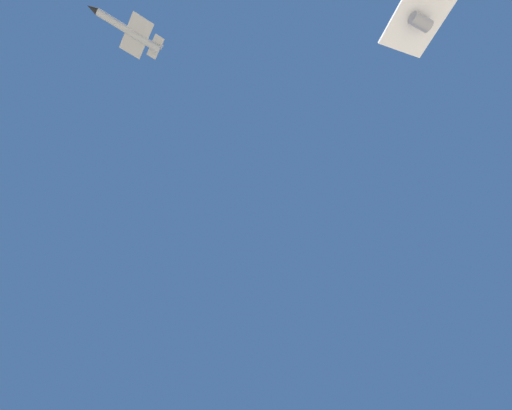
# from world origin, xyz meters

# --- Properties ---
(chase_jet_right_wing) EXTENTS (15.32, 8.80, 4.00)m
(chase_jet_right_wing) POSITION_xyz_m (27.09, 46.75, 81.08)
(chase_jet_right_wing) COLOR #999EA3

